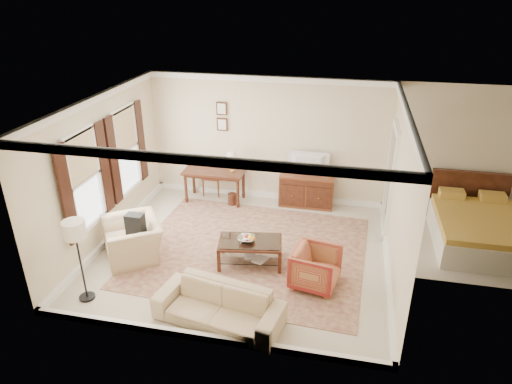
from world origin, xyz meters
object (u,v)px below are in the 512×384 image
at_px(writing_desk, 215,175).
at_px(tv, 308,157).
at_px(striped_armchair, 316,266).
at_px(coffee_table, 250,246).
at_px(club_armchair, 132,233).
at_px(sofa, 218,301).
at_px(sideboard, 307,190).

xyz_separation_m(writing_desk, tv, (2.14, 0.17, 0.54)).
distance_m(tv, striped_armchair, 3.15).
distance_m(writing_desk, coffee_table, 2.81).
bearing_deg(tv, striped_armchair, 99.38).
distance_m(coffee_table, club_armchair, 2.22).
xyz_separation_m(coffee_table, sofa, (-0.12, -1.64, 0.01)).
bearing_deg(sideboard, club_armchair, -136.14).
bearing_deg(sofa, club_armchair, 156.63).
height_order(writing_desk, tv, tv).
height_order(tv, coffee_table, tv).
bearing_deg(striped_armchair, coffee_table, 81.98).
xyz_separation_m(sideboard, coffee_table, (-0.74, -2.60, -0.00)).
distance_m(tv, sofa, 4.39).
relative_size(tv, striped_armchair, 1.15).
distance_m(coffee_table, striped_armchair, 1.30).
xyz_separation_m(tv, sofa, (-0.86, -4.23, -0.82)).
bearing_deg(sideboard, striped_armchair, -80.69).
relative_size(writing_desk, sideboard, 1.15).
distance_m(coffee_table, sofa, 1.65).
bearing_deg(writing_desk, sofa, -72.53).
bearing_deg(sofa, tv, 89.41).
height_order(sideboard, coffee_table, sideboard).
bearing_deg(coffee_table, striped_armchair, -18.62).
height_order(tv, club_armchair, tv).
relative_size(writing_desk, tv, 1.58).
distance_m(sideboard, coffee_table, 2.71).
bearing_deg(striped_armchair, sofa, 142.78).
bearing_deg(tv, writing_desk, 4.43).
distance_m(sideboard, sofa, 4.33).
relative_size(coffee_table, striped_armchair, 1.60).
height_order(coffee_table, sofa, sofa).
bearing_deg(sideboard, writing_desk, -175.04).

